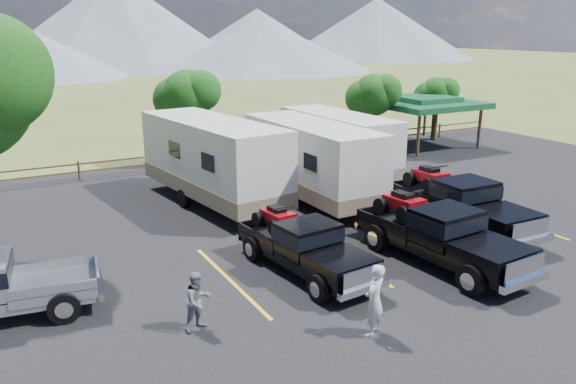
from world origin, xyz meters
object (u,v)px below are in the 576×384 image
rig_center (439,233)px  trailer_left (213,161)px  trailer_right (338,145)px  person_b (198,301)px  rig_left (303,245)px  pavilion (423,103)px  trailer_center (311,161)px  rig_right (459,202)px  person_a (374,300)px

rig_center → trailer_left: (-3.97, 9.44, 0.90)m
trailer_right → person_b: trailer_right is taller
rig_left → trailer_left: bearing=82.9°
pavilion → trailer_center: (-12.67, -7.16, -0.95)m
rig_left → trailer_center: bearing=51.5°
rig_left → trailer_left: trailer_left is taller
rig_left → trailer_center: size_ratio=0.57×
rig_left → trailer_right: bearing=45.5°
person_b → rig_center: bearing=-14.9°
trailer_left → rig_right: bearing=-54.3°
rig_right → person_b: (-11.16, -2.34, -0.27)m
pavilion → trailer_center: size_ratio=0.63×
rig_right → trailer_left: 10.15m
pavilion → trailer_left: (-16.56, -5.54, -0.84)m
rig_left → person_b: rig_left is taller
trailer_left → person_a: trailer_left is taller
pavilion → person_b: bearing=-143.8°
rig_center → trailer_center: 7.86m
trailer_center → person_b: (-8.12, -8.09, -1.03)m
pavilion → trailer_left: trailer_left is taller
pavilion → trailer_right: size_ratio=0.66×
rig_center → trailer_left: size_ratio=0.61×
trailer_right → person_b: bearing=-137.2°
pavilion → rig_left: size_ratio=1.09×
person_b → rig_right: bearing=-4.9°
person_a → rig_center: bearing=-177.4°
person_a → person_b: size_ratio=1.21×
trailer_left → person_a: (-0.56, -12.04, -0.97)m
person_b → trailer_left: bearing=49.6°
pavilion → person_a: pavilion is taller
trailer_left → trailer_center: bearing=-30.2°
rig_center → trailer_left: 10.28m
trailer_left → trailer_center: 4.21m
rig_center → pavilion: bearing=46.0°
pavilion → person_a: (-17.12, -17.58, -1.81)m
rig_center → person_a: rig_center is taller
pavilion → trailer_right: 10.36m
trailer_right → person_a: trailer_right is taller
person_a → trailer_center: bearing=-140.4°
person_a → rig_right: bearing=-175.3°
person_b → person_a: bearing=-49.2°
pavilion → rig_right: size_ratio=0.95×
trailer_center → person_a: 11.36m
pavilion → trailer_left: bearing=-161.5°
rig_left → trailer_right: trailer_right is taller
pavilion → rig_right: pavilion is taller
rig_left → person_a: 4.10m
trailer_right → trailer_left: bearing=-171.1°
rig_right → person_b: bearing=-166.6°
trailer_right → pavilion: bearing=23.6°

